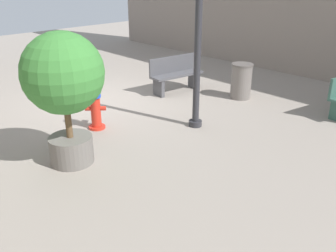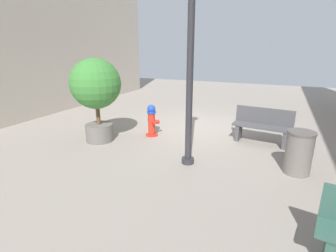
{
  "view_description": "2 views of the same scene",
  "coord_description": "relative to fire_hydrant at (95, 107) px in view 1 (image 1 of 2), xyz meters",
  "views": [
    {
      "loc": [
        4.99,
        7.66,
        3.15
      ],
      "look_at": [
        0.74,
        3.2,
        0.51
      ],
      "focal_mm": 39.74,
      "sensor_mm": 36.0,
      "label": 1
    },
    {
      "loc": [
        -2.23,
        7.76,
        2.5
      ],
      "look_at": [
        0.03,
        2.57,
        0.76
      ],
      "focal_mm": 27.31,
      "sensor_mm": 36.0,
      "label": 2
    }
  ],
  "objects": [
    {
      "name": "street_lamp",
      "position": [
        -1.6,
        1.36,
        2.11
      ],
      "size": [
        0.36,
        0.36,
        4.18
      ],
      "color": "#2D2D33",
      "rests_on": "ground_plane"
    },
    {
      "name": "bench_near",
      "position": [
        -3.01,
        -0.67,
        0.02
      ],
      "size": [
        1.56,
        0.62,
        0.95
      ],
      "color": "#4C4C51",
      "rests_on": "ground_plane"
    },
    {
      "name": "trash_bin",
      "position": [
        -3.83,
        0.91,
        -0.02
      ],
      "size": [
        0.55,
        0.55,
        0.9
      ],
      "color": "slate",
      "rests_on": "ground_plane"
    },
    {
      "name": "ground_plane",
      "position": [
        -1.07,
        -1.37,
        -0.47
      ],
      "size": [
        23.4,
        23.4,
        0.0
      ],
      "primitive_type": "plane",
      "color": "gray"
    },
    {
      "name": "fire_hydrant",
      "position": [
        0.0,
        0.0,
        0.0
      ],
      "size": [
        0.39,
        0.39,
        0.93
      ],
      "color": "red",
      "rests_on": "ground_plane"
    },
    {
      "name": "planter_tree",
      "position": [
        1.15,
        0.96,
        0.99
      ],
      "size": [
        1.34,
        1.34,
        2.26
      ],
      "color": "slate",
      "rests_on": "ground_plane"
    }
  ]
}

